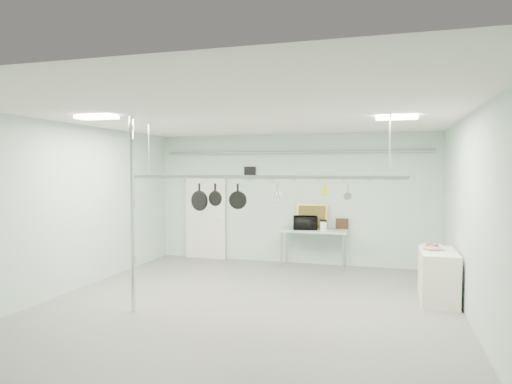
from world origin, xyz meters
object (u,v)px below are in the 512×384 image
(coffee_canister, at_px, (323,226))
(skillet_mid, at_px, (215,194))
(side_cabinet, at_px, (438,276))
(pot_rack, at_px, (260,175))
(fruit_bowl, at_px, (432,247))
(skillet_right, at_px, (238,196))
(microwave, at_px, (305,223))
(skillet_left, at_px, (199,197))
(prep_table, at_px, (314,232))
(chrome_pole, at_px, (132,214))

(coffee_canister, height_order, skillet_mid, skillet_mid)
(side_cabinet, distance_m, pot_rack, 3.62)
(pot_rack, xyz_separation_m, fruit_bowl, (2.85, 1.17, -1.29))
(side_cabinet, xyz_separation_m, pot_rack, (-2.95, -1.10, 1.78))
(fruit_bowl, distance_m, skillet_right, 3.57)
(skillet_right, bearing_deg, microwave, 72.63)
(coffee_canister, relative_size, skillet_right, 0.51)
(side_cabinet, xyz_separation_m, skillet_right, (-3.35, -1.10, 1.43))
(microwave, xyz_separation_m, skillet_left, (-1.31, -3.27, 0.79))
(side_cabinet, bearing_deg, pot_rack, -159.55)
(prep_table, relative_size, side_cabinet, 1.33)
(side_cabinet, bearing_deg, coffee_canister, 138.31)
(skillet_mid, height_order, skillet_right, same)
(side_cabinet, xyz_separation_m, coffee_canister, (-2.30, 2.05, 0.56))
(microwave, distance_m, coffee_canister, 0.46)
(chrome_pole, relative_size, fruit_bowl, 9.06)
(coffee_canister, xyz_separation_m, skillet_mid, (-1.46, -3.15, 0.88))
(prep_table, xyz_separation_m, side_cabinet, (2.55, -2.20, -0.38))
(pot_rack, relative_size, microwave, 8.44)
(coffee_canister, bearing_deg, skillet_right, -108.33)
(side_cabinet, xyz_separation_m, skillet_left, (-4.06, -1.10, 1.40))
(skillet_mid, xyz_separation_m, skillet_right, (0.42, 0.00, -0.02))
(prep_table, bearing_deg, chrome_pole, -118.71)
(side_cabinet, distance_m, microwave, 3.56)
(skillet_mid, bearing_deg, fruit_bowl, 29.57)
(chrome_pole, height_order, side_cabinet, chrome_pole)
(side_cabinet, distance_m, skillet_left, 4.43)
(microwave, relative_size, skillet_left, 1.21)
(skillet_left, relative_size, skillet_mid, 1.25)
(prep_table, bearing_deg, fruit_bowl, -41.04)
(fruit_bowl, bearing_deg, side_cabinet, -34.31)
(side_cabinet, distance_m, coffee_canister, 3.14)
(side_cabinet, distance_m, skillet_mid, 4.18)
(microwave, relative_size, skillet_mid, 1.51)
(pot_rack, bearing_deg, prep_table, 83.09)
(microwave, relative_size, fruit_bowl, 1.61)
(microwave, xyz_separation_m, fruit_bowl, (2.65, -2.10, -0.12))
(skillet_mid, distance_m, skillet_right, 0.42)
(skillet_mid, bearing_deg, pot_rack, 11.83)
(microwave, height_order, skillet_left, skillet_left)
(coffee_canister, height_order, skillet_right, skillet_right)
(chrome_pole, height_order, fruit_bowl, chrome_pole)
(skillet_mid, bearing_deg, microwave, 84.63)
(chrome_pole, distance_m, fruit_bowl, 5.22)
(prep_table, bearing_deg, microwave, -171.42)
(pot_rack, xyz_separation_m, microwave, (0.20, 3.27, -1.17))
(skillet_right, bearing_deg, chrome_pole, -156.09)
(prep_table, distance_m, microwave, 0.31)
(chrome_pole, distance_m, skillet_mid, 1.44)
(skillet_left, bearing_deg, microwave, 81.92)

